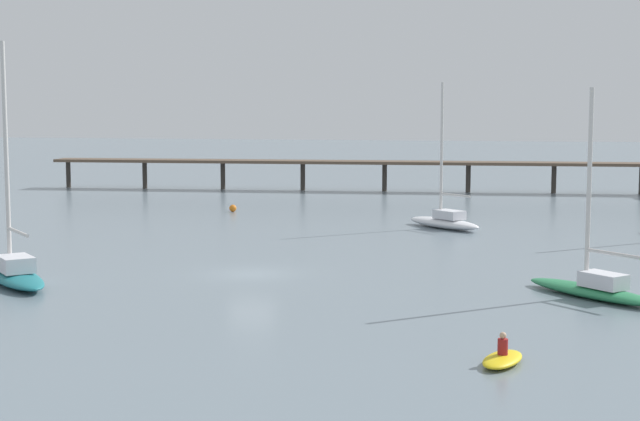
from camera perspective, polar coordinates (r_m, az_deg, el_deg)
The scene contains 7 objects.
ground_plane at distance 51.19m, azimuth -4.09°, elevation -3.79°, with size 400.00×400.00×0.00m, color slate.
pier at distance 100.14m, azimuth 9.83°, elevation 3.07°, with size 71.38×8.39×6.51m.
sailboat_teal at distance 50.87m, azimuth -17.82°, elevation -3.35°, with size 7.52×7.74×12.13m.
sailboat_white at distance 70.49m, azimuth 7.44°, elevation -0.52°, with size 6.41×6.07×10.61m.
sailboat_green at distance 46.41m, azimuth 16.02°, elevation -4.28°, with size 6.64×6.57×9.76m.
dinghy_yellow at distance 34.09m, azimuth 10.81°, elevation -8.64°, with size 1.85×2.82×1.14m.
mooring_buoy_inner at distance 81.12m, azimuth -5.21°, elevation 0.13°, with size 0.60×0.60×0.60m, color orange.
Camera 1 is at (13.88, -48.46, 8.91)m, focal length 53.74 mm.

